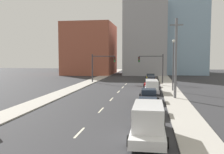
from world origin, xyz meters
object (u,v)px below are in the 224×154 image
sedan_gray (148,106)px  sedan_orange (151,80)px  traffic_signal_right (155,64)px  traffic_signal_left (99,64)px  box_truck_silver (152,87)px  utility_pole_right_mid (176,58)px  street_lamp (173,61)px  box_truck_white (148,122)px  sedan_black (149,96)px  sedan_yellow (151,77)px  sedan_red (150,83)px

sedan_gray → sedan_orange: 26.99m
traffic_signal_right → sedan_orange: (-0.67, 0.43, -3.13)m
traffic_signal_left → box_truck_silver: 17.01m
traffic_signal_right → utility_pole_right_mid: bearing=-82.8°
utility_pole_right_mid → street_lamp: size_ratio=1.27×
traffic_signal_left → utility_pole_right_mid: 22.46m
traffic_signal_right → box_truck_white: size_ratio=0.92×
street_lamp → box_truck_silver: 5.21m
sedan_gray → sedan_black: sedan_black is taller
traffic_signal_right → sedan_black: bearing=-92.6°
utility_pole_right_mid → box_truck_silver: 7.06m
traffic_signal_left → utility_pole_right_mid: (13.39, -17.98, 1.29)m
traffic_signal_right → sedan_yellow: 7.36m
box_truck_white → sedan_yellow: size_ratio=1.43×
street_lamp → sedan_gray: street_lamp is taller
box_truck_white → sedan_red: 27.55m
sedan_yellow → box_truck_silver: bearing=-91.3°
street_lamp → sedan_yellow: bearing=101.0°
sedan_black → sedan_red: size_ratio=1.05×
box_truck_silver → sedan_red: 6.96m
traffic_signal_left → box_truck_white: size_ratio=0.92×
sedan_black → sedan_yellow: 27.01m
traffic_signal_left → traffic_signal_right: (11.11, 0.00, 0.00)m
sedan_gray → sedan_orange: size_ratio=1.01×
utility_pole_right_mid → traffic_signal_left: bearing=126.7°
sedan_orange → sedan_yellow: sedan_yellow is taller
sedan_red → sedan_orange: (0.23, 6.53, 0.00)m
utility_pole_right_mid → box_truck_white: bearing=-101.1°
traffic_signal_right → sedan_orange: 3.23m
traffic_signal_left → street_lamp: street_lamp is taller
box_truck_white → traffic_signal_left: bearing=106.8°
sedan_yellow → sedan_black: bearing=-92.2°
traffic_signal_left → sedan_red: size_ratio=1.32×
utility_pole_right_mid → sedan_orange: (-2.95, 18.41, -4.41)m
sedan_gray → box_truck_silver: bearing=88.4°
utility_pole_right_mid → sedan_red: 13.06m
sedan_red → sedan_orange: sedan_orange is taller
sedan_black → utility_pole_right_mid: bearing=34.2°
box_truck_white → sedan_orange: (0.12, 34.08, -0.40)m
traffic_signal_right → sedan_red: 6.92m
traffic_signal_left → street_lamp: (13.67, -11.08, 0.77)m
sedan_orange → box_truck_silver: bearing=-87.8°
utility_pole_right_mid → sedan_black: (-3.21, -2.41, -4.39)m
sedan_black → sedan_red: bearing=87.2°
traffic_signal_left → traffic_signal_right: size_ratio=1.00×
sedan_yellow → sedan_red: bearing=-92.2°
sedan_orange → sedan_yellow: size_ratio=1.03×
box_truck_silver → sedan_orange: size_ratio=1.40×
sedan_yellow → sedan_orange: bearing=-90.2°
sedan_orange → traffic_signal_right: bearing=-30.6°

